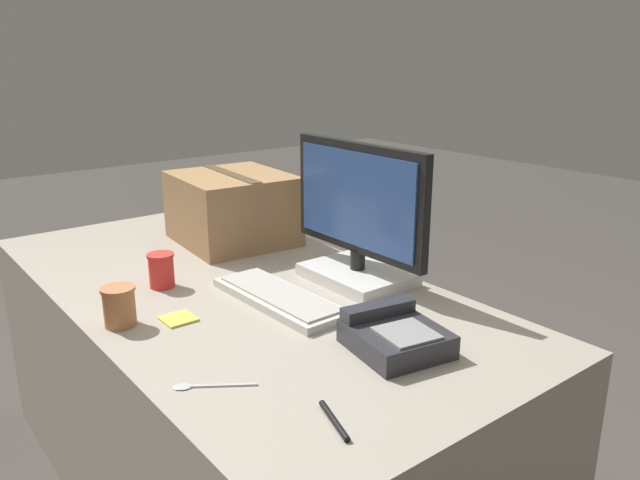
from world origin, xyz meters
name	(u,v)px	position (x,y,z in m)	size (l,w,h in m)	color
office_desk	(239,393)	(0.00, 0.00, 0.36)	(1.80, 0.90, 0.72)	#A89E8E
monitor	(358,224)	(0.20, 0.30, 0.89)	(0.52, 0.23, 0.41)	white
keyboard	(279,297)	(0.19, 0.03, 0.73)	(0.44, 0.16, 0.03)	beige
desk_phone	(395,336)	(0.58, 0.08, 0.75)	(0.24, 0.23, 0.08)	#2D2D33
paper_cup_left	(161,270)	(-0.11, -0.17, 0.77)	(0.08, 0.08, 0.10)	red
paper_cup_right	(119,306)	(0.07, -0.36, 0.77)	(0.08, 0.08, 0.10)	#BC7547
spoon	(200,386)	(0.46, -0.35, 0.72)	(0.11, 0.15, 0.00)	silver
cardboard_box	(232,208)	(-0.37, 0.22, 0.84)	(0.42, 0.39, 0.24)	#9E754C
pen_marker	(334,420)	(0.72, -0.22, 0.72)	(0.12, 0.05, 0.01)	black
sticky_note_pad	(178,319)	(0.13, -0.24, 0.72)	(0.08, 0.08, 0.01)	#E5DB4C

